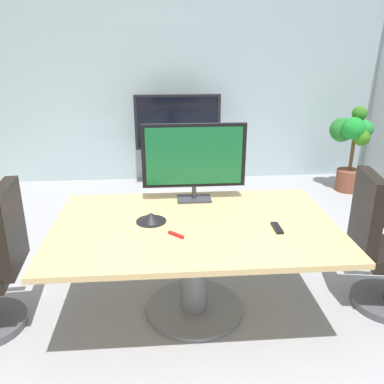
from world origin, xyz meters
The scene contains 10 objects.
ground_plane centered at (0.00, 0.00, 0.00)m, with size 7.78×7.78×0.00m, color #99999E.
wall_back_glass_partition centered at (0.00, 3.39, 1.49)m, with size 6.12×0.10×2.99m, color #9EB2B7.
conference_table centered at (0.03, 0.06, 0.58)m, with size 2.05×1.30×0.75m.
office_chair_right centered at (1.48, 0.02, 0.46)m, with size 0.63×0.61×1.09m.
tv_monitor centered at (0.06, 0.53, 1.11)m, with size 0.84×0.18×0.64m.
wall_display_unit centered at (0.04, 3.03, 0.44)m, with size 1.20×0.36×1.31m.
potted_plant centered at (2.39, 2.62, 0.69)m, with size 0.55×0.53×1.16m.
conference_phone centered at (-0.29, 0.11, 0.78)m, with size 0.22×0.22×0.07m.
remote_control centered at (0.59, -0.08, 0.76)m, with size 0.05×0.17×0.02m, color black.
whiteboard_marker centered at (-0.12, -0.13, 0.76)m, with size 0.13×0.02×0.02m, color red.
Camera 1 is at (-0.20, -2.57, 1.98)m, focal length 37.48 mm.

